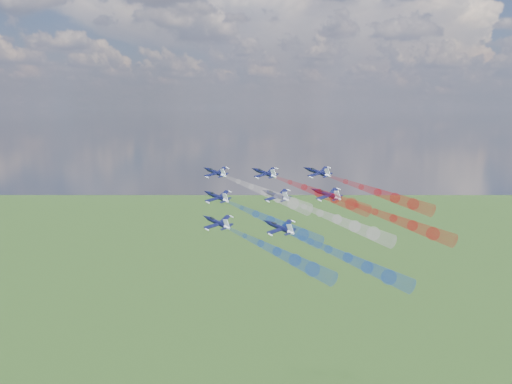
% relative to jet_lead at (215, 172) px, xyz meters
% --- Properties ---
extents(jet_lead, '(13.71, 12.72, 7.10)m').
position_rel_jet_lead_xyz_m(jet_lead, '(0.00, 0.00, 0.00)').
color(jet_lead, black).
extents(trail_lead, '(31.25, 17.19, 10.41)m').
position_rel_jet_lead_xyz_m(trail_lead, '(19.08, -8.34, -3.88)').
color(trail_lead, white).
extents(jet_inner_left, '(13.71, 12.72, 7.10)m').
position_rel_jet_lead_xyz_m(jet_inner_left, '(6.16, -12.30, -5.38)').
color(jet_inner_left, black).
extents(trail_inner_left, '(31.25, 17.19, 10.41)m').
position_rel_jet_lead_xyz_m(trail_inner_left, '(25.24, -20.64, -9.26)').
color(trail_inner_left, blue).
extents(jet_inner_right, '(13.71, 12.72, 7.10)m').
position_rel_jet_lead_xyz_m(jet_inner_right, '(14.88, 3.38, 0.05)').
color(jet_inner_right, black).
extents(trail_inner_right, '(31.25, 17.19, 10.41)m').
position_rel_jet_lead_xyz_m(trail_inner_right, '(33.97, -4.96, -3.83)').
color(trail_inner_right, red).
extents(jet_outer_left, '(13.71, 12.72, 7.10)m').
position_rel_jet_lead_xyz_m(jet_outer_left, '(12.75, -26.54, -9.58)').
color(jet_outer_left, black).
extents(trail_outer_left, '(31.25, 17.19, 10.41)m').
position_rel_jet_lead_xyz_m(trail_outer_left, '(31.83, -34.88, -13.47)').
color(trail_outer_left, blue).
extents(jet_center_third, '(13.71, 12.72, 7.10)m').
position_rel_jet_lead_xyz_m(jet_center_third, '(22.93, -9.62, -4.46)').
color(jet_center_third, black).
extents(trail_center_third, '(31.25, 17.19, 10.41)m').
position_rel_jet_lead_xyz_m(trail_center_third, '(42.01, -17.96, -8.34)').
color(trail_center_third, white).
extents(jet_outer_right, '(13.71, 12.72, 7.10)m').
position_rel_jet_lead_xyz_m(jet_outer_right, '(30.61, 6.49, 0.60)').
color(jet_outer_right, black).
extents(trail_outer_right, '(31.25, 17.19, 10.41)m').
position_rel_jet_lead_xyz_m(trail_outer_right, '(49.69, -1.85, -3.28)').
color(trail_outer_right, red).
extents(jet_rear_left, '(13.71, 12.72, 7.10)m').
position_rel_jet_lead_xyz_m(jet_rear_left, '(28.73, -23.92, -10.16)').
color(jet_rear_left, black).
extents(trail_rear_left, '(31.25, 17.19, 10.41)m').
position_rel_jet_lead_xyz_m(trail_rear_left, '(47.82, -32.26, -14.04)').
color(trail_rear_left, blue).
extents(jet_rear_right, '(13.71, 12.72, 7.10)m').
position_rel_jet_lead_xyz_m(jet_rear_right, '(36.35, -5.72, -3.99)').
color(jet_rear_right, black).
extents(trail_rear_right, '(31.25, 17.19, 10.41)m').
position_rel_jet_lead_xyz_m(trail_rear_right, '(55.43, -14.06, -7.87)').
color(trail_rear_right, red).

